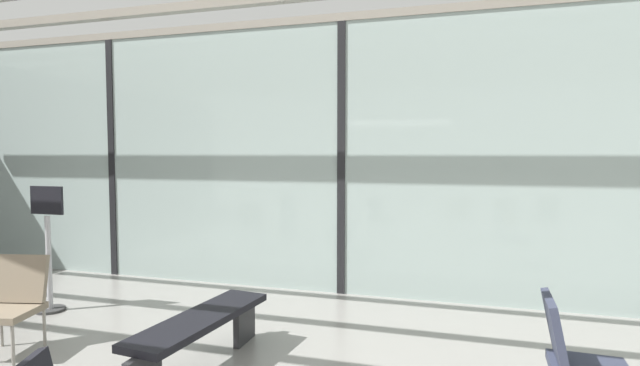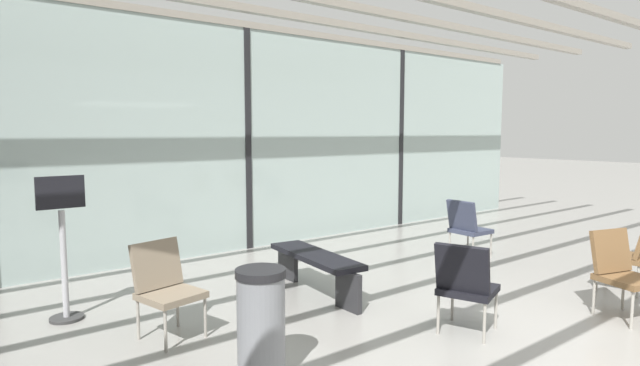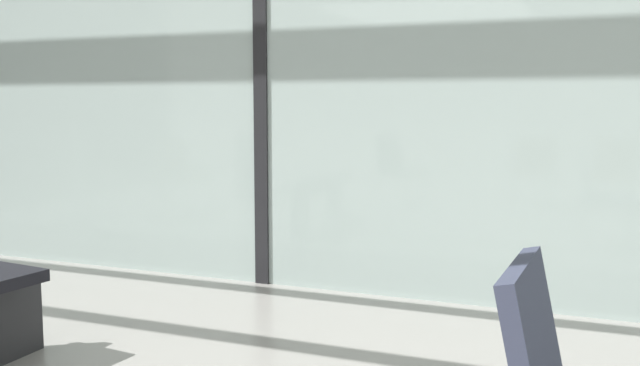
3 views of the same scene
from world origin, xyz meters
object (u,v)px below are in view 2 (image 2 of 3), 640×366
object	(u,v)px
lounge_chair_1	(466,282)
lounge_chair_5	(621,268)
trash_bin	(261,325)
info_sign	(63,253)
lounge_chair_3	(632,250)
lounge_chair_2	(165,283)
parked_airplane	(48,115)
waiting_bench	(315,263)
lounge_chair_0	(467,225)

from	to	relation	value
lounge_chair_1	lounge_chair_5	world-z (taller)	same
trash_bin	info_sign	distance (m)	2.46
lounge_chair_3	lounge_chair_2	bearing A→B (deg)	-32.28
parked_airplane	info_sign	distance (m)	7.75
lounge_chair_1	lounge_chair_2	size ratio (longest dim) A/B	1.00
lounge_chair_1	lounge_chair_3	bearing A→B (deg)	-119.03
waiting_bench	info_sign	xyz separation A→B (m)	(-2.47, 0.86, 0.32)
lounge_chair_2	waiting_bench	xyz separation A→B (m)	(1.84, 0.15, -0.13)
parked_airplane	lounge_chair_2	world-z (taller)	parked_airplane
lounge_chair_2	lounge_chair_5	world-z (taller)	same
lounge_chair_2	waiting_bench	world-z (taller)	lounge_chair_2
lounge_chair_5	lounge_chair_3	bearing A→B (deg)	31.89
lounge_chair_0	lounge_chair_2	distance (m)	4.62
lounge_chair_3	waiting_bench	bearing A→B (deg)	-45.91
lounge_chair_0	info_sign	world-z (taller)	info_sign
parked_airplane	lounge_chair_5	world-z (taller)	parked_airplane
parked_airplane	waiting_bench	world-z (taller)	parked_airplane
lounge_chair_0	info_sign	bearing A→B (deg)	82.34
trash_bin	info_sign	bearing A→B (deg)	110.89
lounge_chair_1	trash_bin	distance (m)	1.99
lounge_chair_1	info_sign	xyz separation A→B (m)	(-2.82, 2.68, 0.18)
lounge_chair_0	lounge_chair_1	xyz separation A→B (m)	(-2.44, -1.75, 0.00)
lounge_chair_2	waiting_bench	bearing A→B (deg)	-8.21
lounge_chair_5	waiting_bench	size ratio (longest dim) A/B	0.51
lounge_chair_2	info_sign	bearing A→B (deg)	109.05
trash_bin	lounge_chair_0	bearing A→B (deg)	17.23
lounge_chair_2	trash_bin	bearing A→B (deg)	-92.13
lounge_chair_1	lounge_chair_2	world-z (taller)	same
lounge_chair_3	lounge_chair_5	xyz separation A→B (m)	(-0.96, -0.26, 0.00)
lounge_chair_3	trash_bin	world-z (taller)	lounge_chair_3
parked_airplane	waiting_bench	bearing A→B (deg)	-81.90
lounge_chair_1	waiting_bench	bearing A→B (deg)	-9.13
waiting_bench	info_sign	bearing A→B (deg)	76.93
lounge_chair_1	info_sign	distance (m)	3.89
lounge_chair_0	trash_bin	distance (m)	4.59
lounge_chair_0	lounge_chair_2	size ratio (longest dim) A/B	1.00
lounge_chair_5	parked_airplane	bearing A→B (deg)	122.80
lounge_chair_1	lounge_chair_5	distance (m)	1.77
lounge_chair_5	info_sign	xyz separation A→B (m)	(-4.45, 3.35, 0.18)
waiting_bench	parked_airplane	bearing A→B (deg)	14.33
waiting_bench	info_sign	world-z (taller)	info_sign
lounge_chair_5	lounge_chair_1	bearing A→B (deg)	174.02
parked_airplane	info_sign	world-z (taller)	parked_airplane
lounge_chair_1	waiting_bench	xyz separation A→B (m)	(-0.35, 1.81, -0.13)
lounge_chair_1	lounge_chair_3	world-z (taller)	same
waiting_bench	lounge_chair_1	bearing A→B (deg)	-162.91
lounge_chair_2	info_sign	xyz separation A→B (m)	(-0.63, 1.01, 0.18)
parked_airplane	lounge_chair_0	bearing A→B (deg)	-64.71
lounge_chair_5	trash_bin	xyz separation A→B (m)	(-3.58, 1.07, -0.06)
info_sign	waiting_bench	bearing A→B (deg)	-19.30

